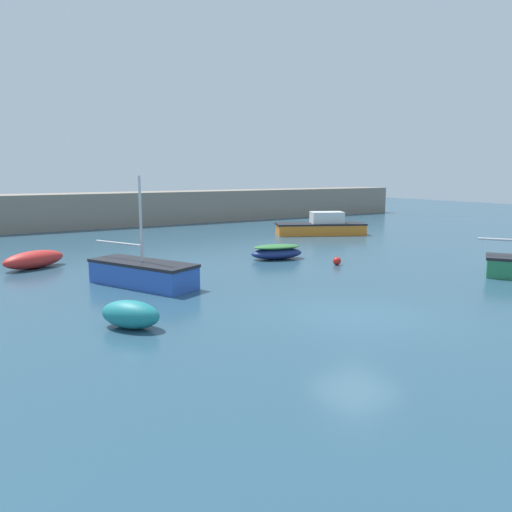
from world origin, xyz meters
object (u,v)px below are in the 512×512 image
object	(u,v)px
rowboat_blue_near	(34,259)
dinghy_near_pier	(131,314)
cabin_cruiser_white	(322,226)
rowboat_with_red_cover	(277,252)
mooring_buoy_red	(337,261)
sailboat_twin_hulled	(143,273)

from	to	relation	value
rowboat_blue_near	dinghy_near_pier	bearing A→B (deg)	-111.56
cabin_cruiser_white	rowboat_with_red_cover	bearing A→B (deg)	64.64
rowboat_with_red_cover	cabin_cruiser_white	bearing A→B (deg)	-127.91
dinghy_near_pier	rowboat_with_red_cover	distance (m)	12.75
cabin_cruiser_white	mooring_buoy_red	bearing A→B (deg)	80.15
dinghy_near_pier	cabin_cruiser_white	world-z (taller)	cabin_cruiser_white
sailboat_twin_hulled	rowboat_blue_near	xyz separation A→B (m)	(-3.06, 6.41, -0.10)
sailboat_twin_hulled	cabin_cruiser_white	xyz separation A→B (m)	(16.96, 9.30, 0.09)
sailboat_twin_hulled	rowboat_with_red_cover	size ratio (longest dim) A/B	1.64
sailboat_twin_hulled	cabin_cruiser_white	distance (m)	19.34
sailboat_twin_hulled	mooring_buoy_red	world-z (taller)	sailboat_twin_hulled
rowboat_with_red_cover	cabin_cruiser_white	xyz separation A→B (m)	(8.83, 6.96, 0.21)
sailboat_twin_hulled	rowboat_blue_near	size ratio (longest dim) A/B	1.50
dinghy_near_pier	sailboat_twin_hulled	bearing A→B (deg)	-58.32
rowboat_blue_near	dinghy_near_pier	distance (m)	11.58
sailboat_twin_hulled	mooring_buoy_red	bearing A→B (deg)	61.51
dinghy_near_pier	cabin_cruiser_white	distance (m)	23.99
cabin_cruiser_white	sailboat_twin_hulled	bearing A→B (deg)	55.16
mooring_buoy_red	sailboat_twin_hulled	bearing A→B (deg)	175.90
sailboat_twin_hulled	mooring_buoy_red	xyz separation A→B (m)	(9.63, -0.69, -0.31)
sailboat_twin_hulled	cabin_cruiser_white	size ratio (longest dim) A/B	0.73
rowboat_with_red_cover	dinghy_near_pier	bearing A→B (deg)	49.76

